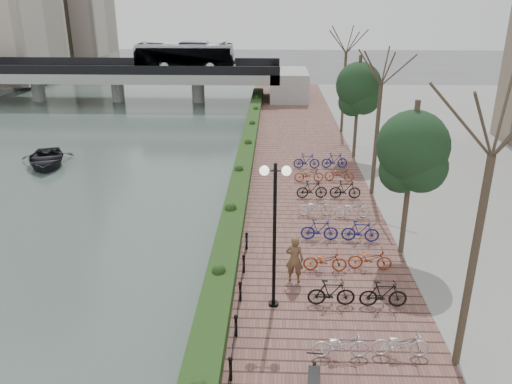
# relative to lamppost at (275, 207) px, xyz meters

# --- Properties ---
(river_water) EXTENTS (30.00, 130.00, 0.02)m
(river_water) POSITION_rel_lamppost_xyz_m (-17.58, 20.21, -4.23)
(river_water) COLOR #42534E
(river_water) RESTS_ON ground
(promenade) EXTENTS (8.00, 75.00, 0.50)m
(promenade) POSITION_rel_lamppost_xyz_m (1.42, 12.71, -3.99)
(promenade) COLOR brown
(promenade) RESTS_ON ground
(hedge) EXTENTS (1.10, 56.00, 0.60)m
(hedge) POSITION_rel_lamppost_xyz_m (-1.98, 15.21, -3.44)
(hedge) COLOR #183A15
(hedge) RESTS_ON promenade
(chain_fence) EXTENTS (0.10, 14.10, 0.70)m
(chain_fence) POSITION_rel_lamppost_xyz_m (-1.18, -2.79, -3.39)
(chain_fence) COLOR black
(chain_fence) RESTS_ON promenade
(lamppost) EXTENTS (1.02, 0.32, 5.24)m
(lamppost) POSITION_rel_lamppost_xyz_m (0.00, 0.00, 0.00)
(lamppost) COLOR black
(lamppost) RESTS_ON promenade
(motorcycle) EXTENTS (0.61, 1.53, 0.93)m
(motorcycle) POSITION_rel_lamppost_xyz_m (1.10, -4.31, -3.28)
(motorcycle) COLOR black
(motorcycle) RESTS_ON promenade
(pedestrian) EXTENTS (0.77, 0.60, 1.88)m
(pedestrian) POSITION_rel_lamppost_xyz_m (0.77, 1.63, -2.80)
(pedestrian) COLOR brown
(pedestrian) RESTS_ON promenade
(bicycle_parking) EXTENTS (2.40, 19.89, 1.00)m
(bicycle_parking) POSITION_rel_lamppost_xyz_m (2.92, 6.41, -3.27)
(bicycle_parking) COLOR silver
(bicycle_parking) RESTS_ON promenade
(street_trees) EXTENTS (3.20, 37.12, 6.80)m
(street_trees) POSITION_rel_lamppost_xyz_m (5.42, 7.89, -0.56)
(street_trees) COLOR #382E21
(street_trees) RESTS_ON promenade
(bridge) EXTENTS (36.00, 10.77, 6.50)m
(bridge) POSITION_rel_lamppost_xyz_m (-15.99, 40.21, -0.87)
(bridge) COLOR #A3A29D
(bridge) RESTS_ON ground
(boat) EXTENTS (4.89, 5.72, 1.00)m
(boat) POSITION_rel_lamppost_xyz_m (-15.57, 16.82, -3.72)
(boat) COLOR black
(boat) RESTS_ON river_water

